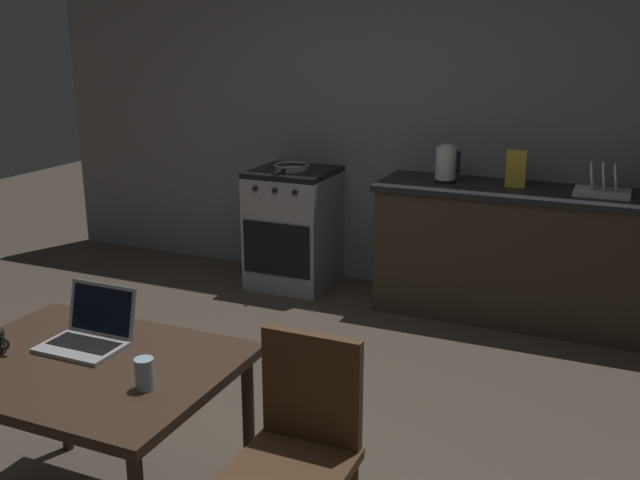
{
  "coord_description": "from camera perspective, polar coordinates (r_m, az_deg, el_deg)",
  "views": [
    {
      "loc": [
        1.73,
        -2.67,
        1.91
      ],
      "look_at": [
        0.22,
        0.78,
        0.81
      ],
      "focal_mm": 40.21,
      "sensor_mm": 36.0,
      "label": 1
    }
  ],
  "objects": [
    {
      "name": "ground_plane",
      "position": [
        3.71,
        -8.3,
        -14.93
      ],
      "size": [
        12.0,
        12.0,
        0.0
      ],
      "primitive_type": "plane",
      "color": "#473D33"
    },
    {
      "name": "back_wall",
      "position": [
        5.39,
        8.14,
        9.93
      ],
      "size": [
        6.4,
        0.1,
        2.67
      ],
      "primitive_type": "cube",
      "color": "slate",
      "rests_on": "ground_plane"
    },
    {
      "name": "kitchen_counter",
      "position": [
        5.05,
        16.74,
        -1.19
      ],
      "size": [
        2.16,
        0.64,
        0.91
      ],
      "color": "#382D23",
      "rests_on": "ground_plane"
    },
    {
      "name": "stove_oven",
      "position": [
        5.53,
        -2.1,
        0.98
      ],
      "size": [
        0.6,
        0.62,
        0.91
      ],
      "color": "gray",
      "rests_on": "ground_plane"
    },
    {
      "name": "dining_table",
      "position": [
        2.92,
        -18.04,
        -10.47
      ],
      "size": [
        1.11,
        0.84,
        0.71
      ],
      "color": "#332319",
      "rests_on": "ground_plane"
    },
    {
      "name": "chair",
      "position": [
        2.63,
        -1.62,
        -15.86
      ],
      "size": [
        0.4,
        0.4,
        0.89
      ],
      "rotation": [
        0.0,
        0.0,
        -0.36
      ],
      "color": "#4C331E",
      "rests_on": "ground_plane"
    },
    {
      "name": "laptop",
      "position": [
        3.01,
        -17.95,
        -7.17
      ],
      "size": [
        0.32,
        0.27,
        0.22
      ],
      "rotation": [
        0.0,
        0.0,
        -0.14
      ],
      "color": "#99999E",
      "rests_on": "dining_table"
    },
    {
      "name": "electric_kettle",
      "position": [
        5.02,
        10.0,
        5.96
      ],
      "size": [
        0.17,
        0.15,
        0.26
      ],
      "color": "black",
      "rests_on": "kitchen_counter"
    },
    {
      "name": "frying_pan",
      "position": [
        5.4,
        -2.3,
        5.84
      ],
      "size": [
        0.27,
        0.44,
        0.05
      ],
      "color": "gray",
      "rests_on": "stove_oven"
    },
    {
      "name": "drinking_glass",
      "position": [
        2.61,
        -13.78,
        -10.29
      ],
      "size": [
        0.07,
        0.07,
        0.11
      ],
      "color": "#99B7C6",
      "rests_on": "dining_table"
    },
    {
      "name": "cereal_box",
      "position": [
        4.96,
        15.36,
        5.49
      ],
      "size": [
        0.13,
        0.05,
        0.25
      ],
      "color": "gold",
      "rests_on": "kitchen_counter"
    },
    {
      "name": "dish_rack",
      "position": [
        4.91,
        21.57,
        3.9
      ],
      "size": [
        0.34,
        0.26,
        0.21
      ],
      "color": "silver",
      "rests_on": "kitchen_counter"
    }
  ]
}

